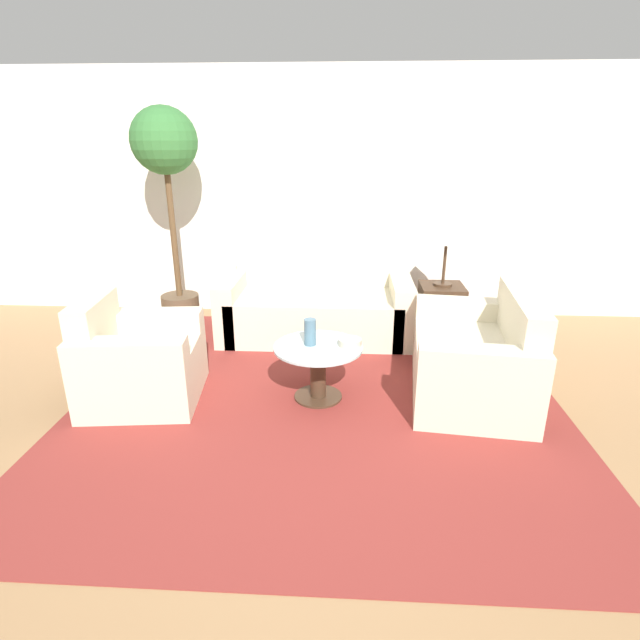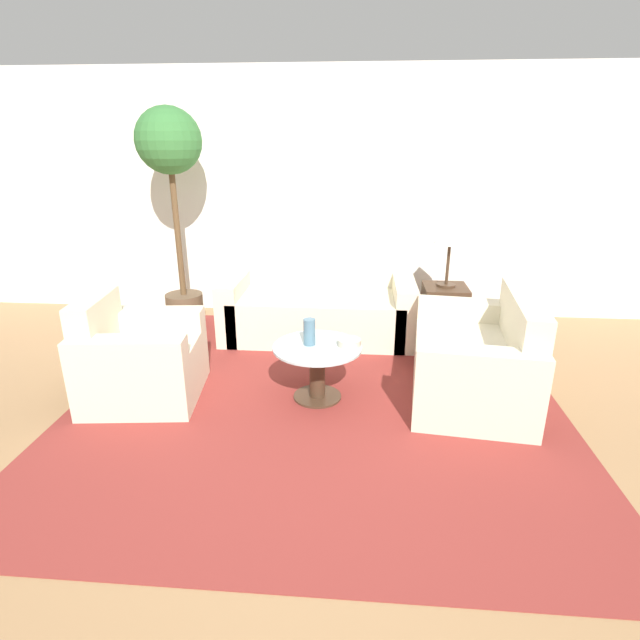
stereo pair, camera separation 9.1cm
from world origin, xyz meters
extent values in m
plane|color=#9E754C|center=(0.00, 0.00, 0.00)|extent=(14.00, 14.00, 0.00)
cube|color=white|center=(0.00, 2.76, 1.30)|extent=(10.00, 0.06, 2.60)
cube|color=maroon|center=(-0.03, 0.67, 0.00)|extent=(3.65, 3.58, 0.01)
cube|color=beige|center=(-0.13, 1.96, 0.22)|extent=(1.67, 0.88, 0.44)
cube|color=beige|center=(-0.13, 2.31, 0.42)|extent=(1.67, 0.18, 0.84)
cube|color=beige|center=(-0.97, 1.96, 0.30)|extent=(0.20, 0.88, 0.61)
cube|color=beige|center=(0.71, 1.96, 0.30)|extent=(0.20, 0.88, 0.61)
cube|color=beige|center=(-1.35, 0.59, 0.22)|extent=(0.87, 0.70, 0.44)
cube|color=beige|center=(-1.67, 0.56, 0.40)|extent=(0.24, 0.63, 0.81)
cube|color=beige|center=(-1.32, 0.29, 0.30)|extent=(0.83, 0.28, 0.61)
cube|color=beige|center=(-1.38, 0.90, 0.30)|extent=(0.83, 0.28, 0.61)
cube|color=beige|center=(1.14, 0.81, 0.22)|extent=(0.95, 1.15, 0.44)
cube|color=beige|center=(1.47, 0.78, 0.41)|extent=(0.30, 1.08, 0.82)
cube|color=beige|center=(1.20, 1.34, 0.30)|extent=(0.86, 0.29, 0.61)
cube|color=beige|center=(1.08, 0.28, 0.30)|extent=(0.86, 0.29, 0.61)
cylinder|color=#422D1E|center=(-0.03, 0.67, 0.01)|extent=(0.37, 0.37, 0.02)
cylinder|color=#422D1E|center=(-0.03, 0.67, 0.21)|extent=(0.12, 0.12, 0.42)
cylinder|color=#B2C6C6|center=(-0.03, 0.67, 0.42)|extent=(0.67, 0.67, 0.02)
cube|color=#422D1E|center=(1.12, 2.05, 0.26)|extent=(0.42, 0.42, 0.52)
cylinder|color=#422D1E|center=(1.12, 2.05, 0.53)|extent=(0.18, 0.18, 0.02)
cylinder|color=#422D1E|center=(1.12, 2.05, 0.75)|extent=(0.03, 0.03, 0.40)
cone|color=white|center=(1.12, 2.05, 1.06)|extent=(0.30, 0.30, 0.22)
cylinder|color=brown|center=(-1.57, 2.15, 0.17)|extent=(0.39, 0.39, 0.34)
cylinder|color=brown|center=(-1.57, 2.15, 1.02)|extent=(0.06, 0.06, 1.35)
sphere|color=#387538|center=(-1.57, 2.15, 1.87)|extent=(0.63, 0.63, 0.63)
cylinder|color=slate|center=(-0.09, 0.70, 0.53)|extent=(0.09, 0.09, 0.20)
cylinder|color=beige|center=(0.21, 0.70, 0.46)|extent=(0.18, 0.18, 0.05)
camera|label=1|loc=(0.18, -2.75, 1.90)|focal=28.00mm
camera|label=2|loc=(0.27, -2.74, 1.90)|focal=28.00mm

